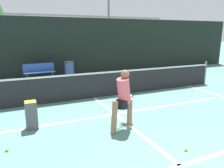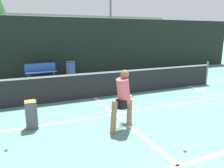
{
  "view_description": "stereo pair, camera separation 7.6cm",
  "coord_description": "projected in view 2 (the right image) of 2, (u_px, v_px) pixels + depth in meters",
  "views": [
    {
      "loc": [
        -2.56,
        -0.81,
        2.35
      ],
      "look_at": [
        -0.13,
        4.65,
        0.95
      ],
      "focal_mm": 35.0,
      "sensor_mm": 36.0,
      "label": 1
    },
    {
      "loc": [
        -2.49,
        -0.84,
        2.35
      ],
      "look_at": [
        -0.13,
        4.65,
        0.95
      ],
      "focal_mm": 35.0,
      "sensor_mm": 36.0,
      "label": 2
    }
  ],
  "objects": [
    {
      "name": "tree_mid",
      "position": [
        119.0,
        25.0,
        23.62
      ],
      "size": [
        3.12,
        3.12,
        3.64
      ],
      "color": "brown",
      "rests_on": "ground"
    },
    {
      "name": "tennis_ball_scattered_5",
      "position": [
        185.0,
        150.0,
        4.43
      ],
      "size": [
        0.07,
        0.07,
        0.07
      ],
      "primitive_type": "sphere",
      "color": "#D1E033",
      "rests_on": "ground"
    },
    {
      "name": "building_far",
      "position": [
        37.0,
        33.0,
        27.45
      ],
      "size": [
        36.0,
        2.4,
        4.58
      ],
      "primitive_type": "cube",
      "color": "gray",
      "rests_on": "ground"
    },
    {
      "name": "courtside_bench",
      "position": [
        41.0,
        71.0,
        10.97
      ],
      "size": [
        1.53,
        0.49,
        0.86
      ],
      "rotation": [
        0.0,
        0.0,
        0.07
      ],
      "color": "#2D519E",
      "rests_on": "ground"
    },
    {
      "name": "court_baseline_near",
      "position": [
        178.0,
        166.0,
        3.95
      ],
      "size": [
        11.0,
        0.1,
        0.01
      ],
      "primitive_type": "cube",
      "color": "white",
      "rests_on": "ground"
    },
    {
      "name": "trash_bin",
      "position": [
        71.0,
        70.0,
        11.51
      ],
      "size": [
        0.5,
        0.5,
        0.91
      ],
      "color": "#384C7F",
      "rests_on": "ground"
    },
    {
      "name": "court_center_mark",
      "position": [
        122.0,
        120.0,
        6.05
      ],
      "size": [
        0.1,
        4.69,
        0.01
      ],
      "primitive_type": "cube",
      "color": "white",
      "rests_on": "ground"
    },
    {
      "name": "tennis_ball_scattered_7",
      "position": [
        6.0,
        149.0,
        4.47
      ],
      "size": [
        0.07,
        0.07,
        0.07
      ],
      "primitive_type": "sphere",
      "color": "#D1E033",
      "rests_on": "ground"
    },
    {
      "name": "net",
      "position": [
        94.0,
        84.0,
        8.02
      ],
      "size": [
        11.09,
        0.09,
        1.07
      ],
      "color": "slate",
      "rests_on": "ground"
    },
    {
      "name": "fence_back",
      "position": [
        66.0,
        47.0,
        12.03
      ],
      "size": [
        24.0,
        0.06,
        3.21
      ],
      "color": "black",
      "rests_on": "ground"
    },
    {
      "name": "ball_hopper",
      "position": [
        31.0,
        114.0,
        5.46
      ],
      "size": [
        0.28,
        0.28,
        0.71
      ],
      "color": "#4C4C51",
      "rests_on": "ground"
    },
    {
      "name": "court_service_line",
      "position": [
        115.0,
        114.0,
        6.48
      ],
      "size": [
        8.25,
        0.1,
        0.01
      ],
      "primitive_type": "cube",
      "color": "white",
      "rests_on": "ground"
    },
    {
      "name": "player_practicing",
      "position": [
        123.0,
        97.0,
        5.35
      ],
      "size": [
        0.99,
        0.89,
        1.49
      ],
      "rotation": [
        0.0,
        0.0,
        0.44
      ],
      "color": "#8C6042",
      "rests_on": "ground"
    }
  ]
}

